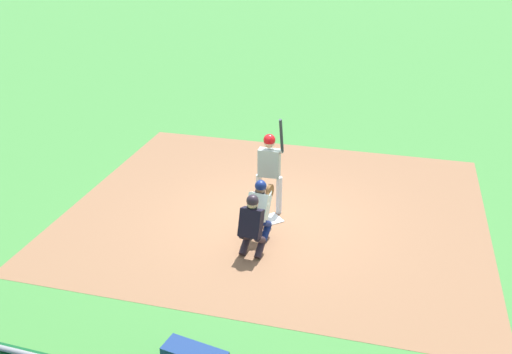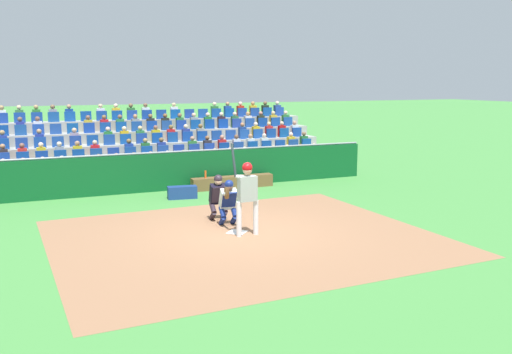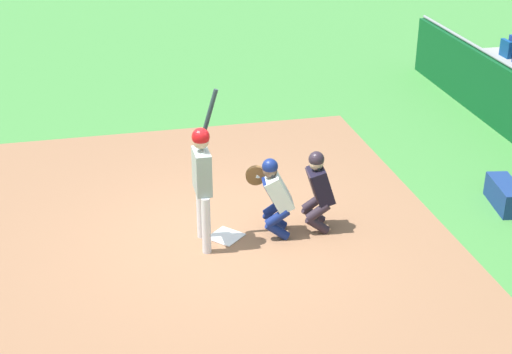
# 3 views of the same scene
# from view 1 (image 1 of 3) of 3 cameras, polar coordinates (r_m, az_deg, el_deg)

# --- Properties ---
(ground_plane) EXTENTS (160.00, 160.00, 0.00)m
(ground_plane) POSITION_cam_1_polar(r_m,az_deg,el_deg) (12.28, 1.51, -4.38)
(ground_plane) COLOR #438A3E
(infield_dirt_patch) EXTENTS (9.38, 8.09, 0.01)m
(infield_dirt_patch) POSITION_cam_1_polar(r_m,az_deg,el_deg) (12.70, 2.11, -3.29)
(infield_dirt_patch) COLOR #946748
(infield_dirt_patch) RESTS_ON ground_plane
(home_plate_marker) EXTENTS (0.62, 0.62, 0.02)m
(home_plate_marker) POSITION_cam_1_polar(r_m,az_deg,el_deg) (12.27, 1.51, -4.32)
(home_plate_marker) COLOR white
(home_plate_marker) RESTS_ON infield_dirt_patch
(batter_at_plate) EXTENTS (0.63, 0.43, 2.31)m
(batter_at_plate) POSITION_cam_1_polar(r_m,az_deg,el_deg) (12.08, 1.39, 1.29)
(batter_at_plate) COLOR silver
(batter_at_plate) RESTS_ON ground_plane
(catcher_crouching) EXTENTS (0.50, 0.72, 1.28)m
(catcher_crouching) POSITION_cam_1_polar(r_m,az_deg,el_deg) (11.32, 0.39, -3.00)
(catcher_crouching) COLOR navy
(catcher_crouching) RESTS_ON ground_plane
(home_plate_umpire) EXTENTS (0.48, 0.48, 1.31)m
(home_plate_umpire) POSITION_cam_1_polar(r_m,az_deg,el_deg) (10.74, -0.43, -4.71)
(home_plate_umpire) COLOR #2A1F29
(home_plate_umpire) RESTS_ON ground_plane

